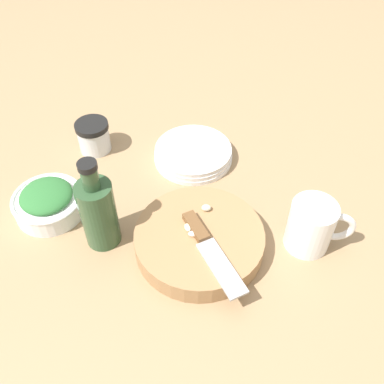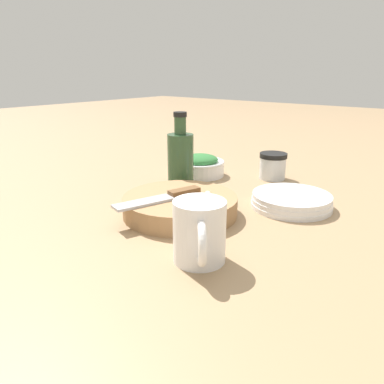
{
  "view_description": "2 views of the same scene",
  "coord_description": "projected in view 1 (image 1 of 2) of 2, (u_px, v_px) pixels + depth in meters",
  "views": [
    {
      "loc": [
        0.42,
        -0.37,
        0.63
      ],
      "look_at": [
        0.04,
        -0.0,
        0.08
      ],
      "focal_mm": 40.0,
      "sensor_mm": 36.0,
      "label": 1
    },
    {
      "loc": [
        0.63,
        0.43,
        0.28
      ],
      "look_at": [
        0.06,
        -0.03,
        0.04
      ],
      "focal_mm": 35.0,
      "sensor_mm": 36.0,
      "label": 2
    }
  ],
  "objects": [
    {
      "name": "ground_plane",
      "position": [
        180.0,
        210.0,
        0.84
      ],
      "size": [
        5.0,
        5.0,
        0.0
      ],
      "primitive_type": "plane",
      "color": "#997A56"
    },
    {
      "name": "plate_stack",
      "position": [
        193.0,
        154.0,
        0.94
      ],
      "size": [
        0.17,
        0.17,
        0.03
      ],
      "color": "white",
      "rests_on": "ground_plane"
    },
    {
      "name": "herb_bowl",
      "position": [
        48.0,
        201.0,
        0.82
      ],
      "size": [
        0.14,
        0.14,
        0.06
      ],
      "color": "white",
      "rests_on": "ground_plane"
    },
    {
      "name": "cutting_board",
      "position": [
        199.0,
        240.0,
        0.76
      ],
      "size": [
        0.23,
        0.23,
        0.04
      ],
      "color": "#9E754C",
      "rests_on": "ground_plane"
    },
    {
      "name": "chef_knife",
      "position": [
        209.0,
        247.0,
        0.72
      ],
      "size": [
        0.18,
        0.08,
        0.01
      ],
      "rotation": [
        0.0,
        0.0,
        4.41
      ],
      "color": "brown",
      "rests_on": "cutting_board"
    },
    {
      "name": "garlic_cloves",
      "position": [
        197.0,
        221.0,
        0.76
      ],
      "size": [
        0.05,
        0.08,
        0.01
      ],
      "color": "#F4DDCA",
      "rests_on": "cutting_board"
    },
    {
      "name": "oil_bottle",
      "position": [
        98.0,
        211.0,
        0.74
      ],
      "size": [
        0.06,
        0.06,
        0.19
      ],
      "color": "#2D4C2D",
      "rests_on": "ground_plane"
    },
    {
      "name": "coffee_mug",
      "position": [
        312.0,
        226.0,
        0.75
      ],
      "size": [
        0.1,
        0.1,
        0.1
      ],
      "color": "white",
      "rests_on": "ground_plane"
    },
    {
      "name": "spice_jar",
      "position": [
        94.0,
        136.0,
        0.94
      ],
      "size": [
        0.07,
        0.07,
        0.07
      ],
      "color": "silver",
      "rests_on": "ground_plane"
    }
  ]
}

